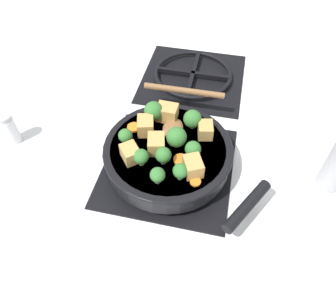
{
  "coord_description": "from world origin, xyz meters",
  "views": [
    {
      "loc": [
        0.11,
        -0.48,
        0.64
      ],
      "look_at": [
        0.0,
        0.0,
        0.08
      ],
      "focal_mm": 35.0,
      "sensor_mm": 36.0,
      "label": 1
    }
  ],
  "objects": [
    {
      "name": "carrot_slice_edge_slice",
      "position": [
        0.08,
        -0.08,
        0.08
      ],
      "size": [
        0.02,
        0.02,
        0.01
      ],
      "primitive_type": "cylinder",
      "color": "orange",
      "rests_on": "skillet_pan"
    },
    {
      "name": "tofu_cube_front_piece",
      "position": [
        -0.06,
        0.04,
        0.09
      ],
      "size": [
        0.05,
        0.05,
        0.04
      ],
      "primitive_type": "cube",
      "rotation": [
        0.0,
        0.0,
        4.97
      ],
      "color": "tan",
      "rests_on": "skillet_pan"
    },
    {
      "name": "front_burner_grate",
      "position": [
        0.0,
        0.0,
        0.01
      ],
      "size": [
        0.31,
        0.31,
        0.03
      ],
      "color": "black",
      "rests_on": "ground_plane"
    },
    {
      "name": "salt_shaker",
      "position": [
        -0.41,
        0.0,
        0.04
      ],
      "size": [
        0.04,
        0.04,
        0.09
      ],
      "color": "white",
      "rests_on": "ground_plane"
    },
    {
      "name": "broccoli_floret_tall_stem",
      "position": [
        0.04,
        -0.08,
        0.1
      ],
      "size": [
        0.03,
        0.03,
        0.04
      ],
      "color": "#709956",
      "rests_on": "skillet_pan"
    },
    {
      "name": "carrot_slice_under_broccoli",
      "position": [
        -0.09,
        0.04,
        0.08
      ],
      "size": [
        0.03,
        0.03,
        0.01
      ],
      "primitive_type": "cylinder",
      "color": "orange",
      "rests_on": "skillet_pan"
    },
    {
      "name": "ground_plane",
      "position": [
        0.0,
        0.0,
        0.0
      ],
      "size": [
        2.4,
        2.4,
        0.0
      ],
      "primitive_type": "plane",
      "color": "white"
    },
    {
      "name": "broccoli_floret_east_rim",
      "position": [
        0.06,
        -0.02,
        0.1
      ],
      "size": [
        0.04,
        0.04,
        0.04
      ],
      "color": "#709956",
      "rests_on": "skillet_pan"
    },
    {
      "name": "rear_burner_grate",
      "position": [
        0.0,
        0.36,
        0.01
      ],
      "size": [
        0.31,
        0.31,
        0.03
      ],
      "color": "black",
      "rests_on": "ground_plane"
    },
    {
      "name": "broccoli_floret_north_edge",
      "position": [
        0.04,
        0.07,
        0.1
      ],
      "size": [
        0.04,
        0.04,
        0.05
      ],
      "color": "#709956",
      "rests_on": "skillet_pan"
    },
    {
      "name": "broccoli_floret_west_rim",
      "position": [
        -0.05,
        -0.06,
        0.1
      ],
      "size": [
        0.03,
        0.03,
        0.04
      ],
      "color": "#709956",
      "rests_on": "skillet_pan"
    },
    {
      "name": "carrot_slice_near_center",
      "position": [
        0.03,
        0.11,
        0.08
      ],
      "size": [
        0.02,
        0.02,
        0.01
      ],
      "primitive_type": "cylinder",
      "color": "orange",
      "rests_on": "skillet_pan"
    },
    {
      "name": "tofu_cube_east_chunk",
      "position": [
        -0.07,
        -0.05,
        0.09
      ],
      "size": [
        0.05,
        0.06,
        0.03
      ],
      "primitive_type": "cube",
      "rotation": [
        0.0,
        0.0,
        2.27
      ],
      "color": "tan",
      "rests_on": "skillet_pan"
    },
    {
      "name": "broccoli_floret_south_cluster",
      "position": [
        -0.1,
        -0.01,
        0.1
      ],
      "size": [
        0.03,
        0.03,
        0.04
      ],
      "color": "#709956",
      "rests_on": "skillet_pan"
    },
    {
      "name": "wooden_spoon",
      "position": [
        -0.0,
        0.13,
        0.08
      ],
      "size": [
        0.22,
        0.18,
        0.02
      ],
      "color": "brown",
      "rests_on": "skillet_pan"
    },
    {
      "name": "carrot_slice_orange_thin",
      "position": [
        0.04,
        -0.03,
        0.08
      ],
      "size": [
        0.03,
        0.03,
        0.01
      ],
      "primitive_type": "cylinder",
      "color": "orange",
      "rests_on": "skillet_pan"
    },
    {
      "name": "skillet_pan",
      "position": [
        0.0,
        -0.0,
        0.05
      ],
      "size": [
        0.38,
        0.33,
        0.05
      ],
      "color": "black",
      "rests_on": "front_burner_grate"
    },
    {
      "name": "tofu_cube_center_large",
      "position": [
        0.07,
        -0.06,
        0.09
      ],
      "size": [
        0.05,
        0.06,
        0.04
      ],
      "primitive_type": "cube",
      "rotation": [
        0.0,
        0.0,
        2.02
      ],
      "color": "tan",
      "rests_on": "skillet_pan"
    },
    {
      "name": "broccoli_floret_center_top",
      "position": [
        -0.0,
        -0.1,
        0.1
      ],
      "size": [
        0.03,
        0.03,
        0.04
      ],
      "color": "#709956",
      "rests_on": "skillet_pan"
    },
    {
      "name": "broccoli_floret_mid_floret",
      "position": [
        0.02,
        0.01,
        0.1
      ],
      "size": [
        0.05,
        0.05,
        0.05
      ],
      "color": "#709956",
      "rests_on": "skillet_pan"
    },
    {
      "name": "tofu_cube_near_handle",
      "position": [
        -0.02,
        0.09,
        0.09
      ],
      "size": [
        0.05,
        0.04,
        0.04
      ],
      "primitive_type": "cube",
      "rotation": [
        0.0,
        0.0,
        3.1
      ],
      "color": "tan",
      "rests_on": "skillet_pan"
    },
    {
      "name": "tofu_cube_west_chunk",
      "position": [
        0.08,
        0.06,
        0.09
      ],
      "size": [
        0.04,
        0.05,
        0.03
      ],
      "primitive_type": "cube",
      "rotation": [
        0.0,
        0.0,
        1.77
      ],
      "color": "tan",
      "rests_on": "skillet_pan"
    },
    {
      "name": "broccoli_floret_near_spoon",
      "position": [
        0.0,
        -0.05,
        0.1
      ],
      "size": [
        0.04,
        0.04,
        0.04
      ],
      "color": "#709956",
      "rests_on": "skillet_pan"
    },
    {
      "name": "tofu_cube_back_piece",
      "position": [
        -0.02,
        -0.01,
        0.09
      ],
      "size": [
        0.05,
        0.05,
        0.04
      ],
      "primitive_type": "cube",
      "rotation": [
        0.0,
        0.0,
        4.95
      ],
      "color": "tan",
      "rests_on": "skillet_pan"
    },
    {
      "name": "broccoli_floret_small_inner",
      "position": [
        -0.05,
        0.08,
        0.1
      ],
      "size": [
        0.05,
        0.05,
        0.05
      ],
      "color": "#709956",
      "rests_on": "skillet_pan"
    }
  ]
}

